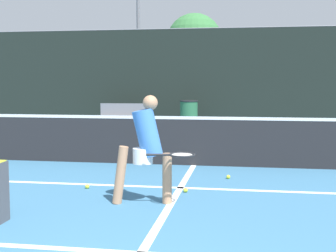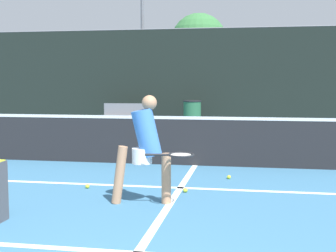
{
  "view_description": "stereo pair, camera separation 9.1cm",
  "coord_description": "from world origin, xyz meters",
  "px_view_note": "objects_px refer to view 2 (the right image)",
  "views": [
    {
      "loc": [
        0.94,
        -2.22,
        1.62
      ],
      "look_at": [
        -0.18,
        4.68,
        0.95
      ],
      "focal_mm": 50.0,
      "sensor_mm": 36.0,
      "label": 1
    },
    {
      "loc": [
        1.03,
        -2.2,
        1.62
      ],
      "look_at": [
        -0.18,
        4.68,
        0.95
      ],
      "focal_mm": 50.0,
      "sensor_mm": 36.0,
      "label": 2
    }
  ],
  "objects_px": {
    "player_practicing": "(146,145)",
    "parked_car": "(330,107)",
    "courtside_bench": "(126,115)",
    "trash_bin": "(192,115)"
  },
  "relations": [
    {
      "from": "courtside_bench",
      "to": "player_practicing",
      "type": "bearing_deg",
      "value": -76.45
    },
    {
      "from": "player_practicing",
      "to": "parked_car",
      "type": "xyz_separation_m",
      "value": [
        4.58,
        13.99,
        -0.22
      ]
    },
    {
      "from": "courtside_bench",
      "to": "trash_bin",
      "type": "height_order",
      "value": "trash_bin"
    },
    {
      "from": "courtside_bench",
      "to": "trash_bin",
      "type": "distance_m",
      "value": 2.27
    },
    {
      "from": "player_practicing",
      "to": "trash_bin",
      "type": "relative_size",
      "value": 1.48
    },
    {
      "from": "player_practicing",
      "to": "trash_bin",
      "type": "bearing_deg",
      "value": 83.85
    },
    {
      "from": "parked_car",
      "to": "player_practicing",
      "type": "bearing_deg",
      "value": -108.14
    },
    {
      "from": "courtside_bench",
      "to": "trash_bin",
      "type": "relative_size",
      "value": 1.61
    },
    {
      "from": "trash_bin",
      "to": "parked_car",
      "type": "distance_m",
      "value": 6.78
    },
    {
      "from": "courtside_bench",
      "to": "parked_car",
      "type": "bearing_deg",
      "value": 28.33
    }
  ]
}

